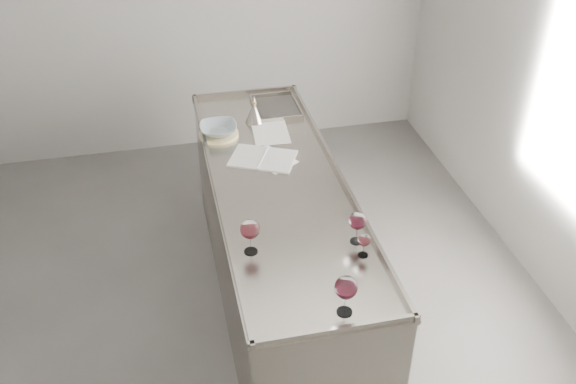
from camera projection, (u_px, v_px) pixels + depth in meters
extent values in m
cube|color=#514E4C|center=(210.00, 348.00, 3.92)|extent=(4.50, 5.00, 0.02)
cube|color=gray|center=(279.00, 247.00, 3.99)|extent=(0.75, 2.40, 0.92)
cube|color=gray|center=(279.00, 184.00, 3.72)|extent=(0.77, 2.42, 0.02)
cube|color=gray|center=(336.00, 330.00, 2.75)|extent=(0.77, 0.02, 0.03)
cube|color=gray|center=(245.00, 92.00, 4.66)|extent=(0.77, 0.02, 0.03)
cube|color=gray|center=(216.00, 188.00, 3.64)|extent=(0.02, 2.42, 0.03)
cube|color=gray|center=(339.00, 173.00, 3.77)|extent=(0.02, 2.42, 0.03)
cube|color=#595654|center=(276.00, 109.00, 4.49)|extent=(0.30, 0.38, 0.01)
cylinder|color=white|center=(251.00, 251.00, 3.20)|extent=(0.07, 0.07, 0.00)
cylinder|color=white|center=(251.00, 244.00, 3.18)|extent=(0.01, 0.01, 0.09)
ellipsoid|color=white|center=(250.00, 229.00, 3.12)|extent=(0.10, 0.10, 0.10)
cylinder|color=#3A080D|center=(250.00, 233.00, 3.14)|extent=(0.07, 0.07, 0.02)
cylinder|color=white|center=(344.00, 312.00, 2.86)|extent=(0.07, 0.07, 0.00)
cylinder|color=white|center=(345.00, 303.00, 2.83)|extent=(0.01, 0.01, 0.10)
ellipsoid|color=white|center=(346.00, 288.00, 2.78)|extent=(0.10, 0.10, 0.11)
cylinder|color=#390712|center=(346.00, 291.00, 2.79)|extent=(0.07, 0.07, 0.02)
cylinder|color=white|center=(356.00, 241.00, 3.27)|extent=(0.06, 0.06, 0.00)
cylinder|color=white|center=(357.00, 234.00, 3.25)|extent=(0.01, 0.01, 0.09)
ellipsoid|color=white|center=(358.00, 221.00, 3.20)|extent=(0.09, 0.09, 0.10)
cylinder|color=#350711|center=(357.00, 224.00, 3.21)|extent=(0.07, 0.07, 0.02)
cylinder|color=white|center=(363.00, 255.00, 3.18)|extent=(0.05, 0.05, 0.00)
cylinder|color=white|center=(363.00, 250.00, 3.16)|extent=(0.01, 0.01, 0.06)
ellipsoid|color=white|center=(364.00, 240.00, 3.13)|extent=(0.06, 0.06, 0.07)
cylinder|color=#33070B|center=(364.00, 242.00, 3.14)|extent=(0.05, 0.05, 0.01)
cube|color=silver|center=(247.00, 157.00, 3.94)|extent=(0.28, 0.32, 0.01)
cube|color=silver|center=(278.00, 160.00, 3.91)|extent=(0.28, 0.32, 0.01)
cylinder|color=white|center=(263.00, 158.00, 3.92)|extent=(0.12, 0.25, 0.01)
cube|color=white|center=(271.00, 159.00, 3.93)|extent=(0.33, 0.35, 0.00)
cube|color=white|center=(271.00, 132.00, 4.20)|extent=(0.25, 0.34, 0.00)
cylinder|color=beige|center=(219.00, 134.00, 4.16)|extent=(0.34, 0.34, 0.02)
imported|color=#8999A0|center=(218.00, 129.00, 4.14)|extent=(0.25, 0.25, 0.06)
cone|color=#ABA599|center=(254.00, 115.00, 4.29)|extent=(0.13, 0.13, 0.11)
cylinder|color=#ABA599|center=(254.00, 105.00, 4.25)|extent=(0.02, 0.02, 0.03)
cylinder|color=#98652A|center=(254.00, 102.00, 4.24)|extent=(0.03, 0.03, 0.01)
cone|color=#ABA599|center=(254.00, 99.00, 4.22)|extent=(0.02, 0.02, 0.04)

